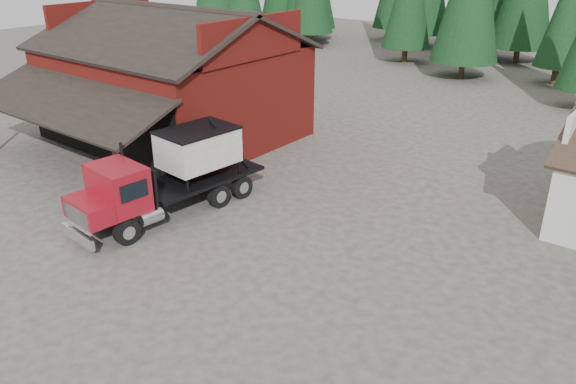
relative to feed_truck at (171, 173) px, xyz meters
The scene contains 4 objects.
ground 5.01m from the feed_truck, 41.88° to the right, with size 120.00×120.00×0.00m, color #484339.
red_barn 10.16m from the feed_truck, 137.95° to the left, with size 12.80×13.63×7.18m.
conifer_backdrop 39.07m from the feed_truck, 84.87° to the left, with size 76.00×16.00×16.00m, color black, non-canonical shape.
feed_truck is the anchor object (origin of this frame).
Camera 1 is at (12.98, -10.25, 10.22)m, focal length 35.00 mm.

